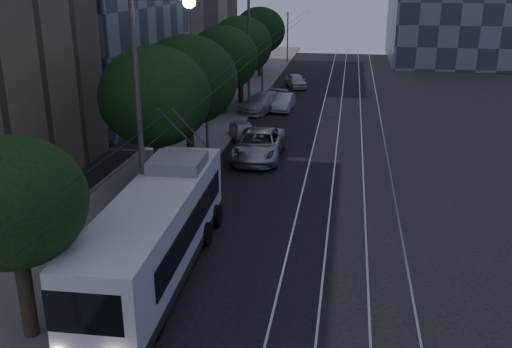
{
  "coord_description": "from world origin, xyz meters",
  "views": [
    {
      "loc": [
        2.27,
        -19.51,
        10.07
      ],
      "look_at": [
        -1.59,
        4.02,
        1.74
      ],
      "focal_mm": 40.0,
      "sensor_mm": 36.0,
      "label": 1
    }
  ],
  "objects_px": {
    "car_white_b": "(263,102)",
    "trolleybus": "(158,230)",
    "car_white_a": "(244,131)",
    "car_white_c": "(283,102)",
    "streetlamp_near": "(149,99)",
    "car_white_d": "(296,81)",
    "streetlamp_far": "(254,32)",
    "pickup_silver": "(259,145)"
  },
  "relations": [
    {
      "from": "trolleybus",
      "to": "car_white_b",
      "type": "xyz_separation_m",
      "value": [
        -0.2,
        25.75,
        -0.87
      ]
    },
    {
      "from": "pickup_silver",
      "to": "streetlamp_near",
      "type": "xyz_separation_m",
      "value": [
        -2.09,
        -12.04,
        5.06
      ]
    },
    {
      "from": "streetlamp_near",
      "to": "car_white_c",
      "type": "bearing_deg",
      "value": 85.31
    },
    {
      "from": "trolleybus",
      "to": "car_white_a",
      "type": "height_order",
      "value": "trolleybus"
    },
    {
      "from": "car_white_b",
      "to": "streetlamp_near",
      "type": "xyz_separation_m",
      "value": [
        -0.49,
        -23.93,
        5.13
      ]
    },
    {
      "from": "car_white_b",
      "to": "car_white_c",
      "type": "xyz_separation_m",
      "value": [
        1.54,
        0.82,
        -0.11
      ]
    },
    {
      "from": "car_white_b",
      "to": "pickup_silver",
      "type": "bearing_deg",
      "value": -60.1
    },
    {
      "from": "car_white_c",
      "to": "car_white_d",
      "type": "distance_m",
      "value": 9.72
    },
    {
      "from": "pickup_silver",
      "to": "streetlamp_near",
      "type": "bearing_deg",
      "value": -100.07
    },
    {
      "from": "car_white_b",
      "to": "trolleybus",
      "type": "bearing_deg",
      "value": -67.32
    },
    {
      "from": "car_white_a",
      "to": "pickup_silver",
      "type": "bearing_deg",
      "value": -89.12
    },
    {
      "from": "trolleybus",
      "to": "streetlamp_far",
      "type": "bearing_deg",
      "value": 89.88
    },
    {
      "from": "car_white_a",
      "to": "car_white_c",
      "type": "height_order",
      "value": "car_white_c"
    },
    {
      "from": "trolleybus",
      "to": "car_white_b",
      "type": "relative_size",
      "value": 2.3
    },
    {
      "from": "car_white_b",
      "to": "car_white_d",
      "type": "height_order",
      "value": "car_white_b"
    },
    {
      "from": "pickup_silver",
      "to": "car_white_a",
      "type": "height_order",
      "value": "pickup_silver"
    },
    {
      "from": "trolleybus",
      "to": "car_white_d",
      "type": "bearing_deg",
      "value": 86.09
    },
    {
      "from": "car_white_c",
      "to": "streetlamp_near",
      "type": "relative_size",
      "value": 0.39
    },
    {
      "from": "car_white_b",
      "to": "streetlamp_near",
      "type": "bearing_deg",
      "value": -68.94
    },
    {
      "from": "trolleybus",
      "to": "pickup_silver",
      "type": "xyz_separation_m",
      "value": [
        1.4,
        13.86,
        -0.8
      ]
    },
    {
      "from": "trolleybus",
      "to": "car_white_a",
      "type": "relative_size",
      "value": 3.27
    },
    {
      "from": "streetlamp_near",
      "to": "streetlamp_far",
      "type": "xyz_separation_m",
      "value": [
        0.01,
        22.95,
        0.26
      ]
    },
    {
      "from": "pickup_silver",
      "to": "streetlamp_near",
      "type": "height_order",
      "value": "streetlamp_near"
    },
    {
      "from": "pickup_silver",
      "to": "car_white_d",
      "type": "bearing_deg",
      "value": 89.78
    },
    {
      "from": "car_white_c",
      "to": "car_white_d",
      "type": "xyz_separation_m",
      "value": [
        0.06,
        9.72,
        0.01
      ]
    },
    {
      "from": "trolleybus",
      "to": "car_white_c",
      "type": "height_order",
      "value": "trolleybus"
    },
    {
      "from": "streetlamp_near",
      "to": "car_white_a",
      "type": "bearing_deg",
      "value": 88.03
    },
    {
      "from": "trolleybus",
      "to": "streetlamp_near",
      "type": "height_order",
      "value": "streetlamp_near"
    },
    {
      "from": "trolleybus",
      "to": "streetlamp_far",
      "type": "height_order",
      "value": "streetlamp_far"
    },
    {
      "from": "car_white_d",
      "to": "streetlamp_near",
      "type": "distance_m",
      "value": 34.93
    },
    {
      "from": "car_white_a",
      "to": "car_white_d",
      "type": "distance_m",
      "value": 18.98
    },
    {
      "from": "streetlamp_near",
      "to": "car_white_d",
      "type": "bearing_deg",
      "value": 86.53
    },
    {
      "from": "streetlamp_far",
      "to": "car_white_d",
      "type": "bearing_deg",
      "value": 79.75
    },
    {
      "from": "car_white_a",
      "to": "streetlamp_far",
      "type": "xyz_separation_m",
      "value": [
        -0.53,
        7.39,
        5.52
      ]
    },
    {
      "from": "car_white_a",
      "to": "car_white_d",
      "type": "xyz_separation_m",
      "value": [
        1.55,
        18.92,
        0.03
      ]
    },
    {
      "from": "pickup_silver",
      "to": "streetlamp_near",
      "type": "distance_m",
      "value": 13.23
    },
    {
      "from": "streetlamp_near",
      "to": "streetlamp_far",
      "type": "relative_size",
      "value": 0.95
    },
    {
      "from": "car_white_c",
      "to": "streetlamp_far",
      "type": "relative_size",
      "value": 0.37
    },
    {
      "from": "car_white_a",
      "to": "streetlamp_near",
      "type": "distance_m",
      "value": 16.43
    },
    {
      "from": "trolleybus",
      "to": "car_white_c",
      "type": "bearing_deg",
      "value": 85.41
    },
    {
      "from": "streetlamp_far",
      "to": "car_white_c",
      "type": "bearing_deg",
      "value": 41.64
    },
    {
      "from": "streetlamp_near",
      "to": "car_white_b",
      "type": "bearing_deg",
      "value": 88.83
    }
  ]
}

